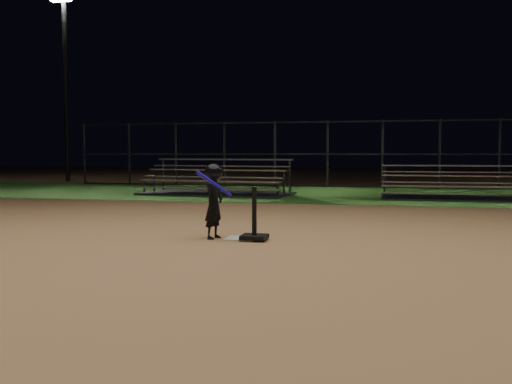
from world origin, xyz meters
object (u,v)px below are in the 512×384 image
object	(u,v)px
batting_tee	(254,229)
light_pole_left	(65,71)
home_plate	(241,238)
bleacher_left	(216,187)
child_batter	(214,199)
bleacher_right	(452,192)

from	to	relation	value
batting_tee	light_pole_left	xyz separation A→B (m)	(-12.22, 15.01, 4.78)
home_plate	batting_tee	distance (m)	0.27
bleacher_left	home_plate	bearing A→B (deg)	-64.43
child_batter	bleacher_right	world-z (taller)	child_batter
batting_tee	home_plate	bearing A→B (deg)	163.43
batting_tee	bleacher_left	size ratio (longest dim) A/B	0.16
home_plate	bleacher_right	distance (m)	9.28
home_plate	bleacher_left	size ratio (longest dim) A/B	0.09
bleacher_right	light_pole_left	world-z (taller)	light_pole_left
bleacher_right	light_pole_left	distance (m)	17.89
child_batter	bleacher_left	xyz separation A→B (m)	(-2.58, 8.57, -0.38)
bleacher_left	bleacher_right	bearing A→B (deg)	5.04
home_plate	batting_tee	xyz separation A→B (m)	(0.22, -0.06, 0.15)
home_plate	child_batter	xyz separation A→B (m)	(-0.42, -0.03, 0.60)
home_plate	bleacher_right	world-z (taller)	bleacher_right
home_plate	child_batter	world-z (taller)	child_batter
child_batter	light_pole_left	size ratio (longest dim) A/B	0.14
batting_tee	light_pole_left	bearing A→B (deg)	129.15
child_batter	bleacher_right	xyz separation A→B (m)	(4.38, 8.43, -0.42)
batting_tee	child_batter	bearing A→B (deg)	176.89
bleacher_left	bleacher_right	distance (m)	6.95
bleacher_right	home_plate	bearing A→B (deg)	-115.18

